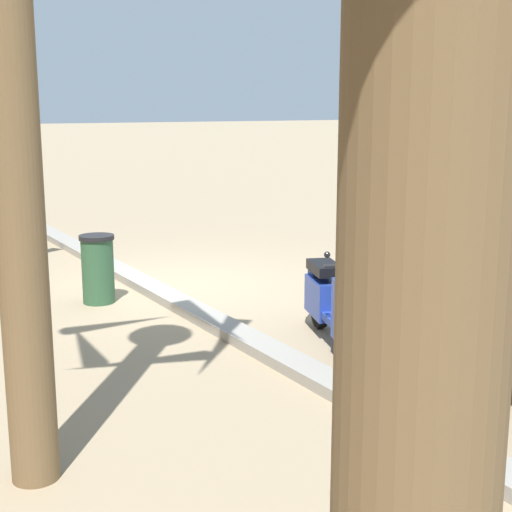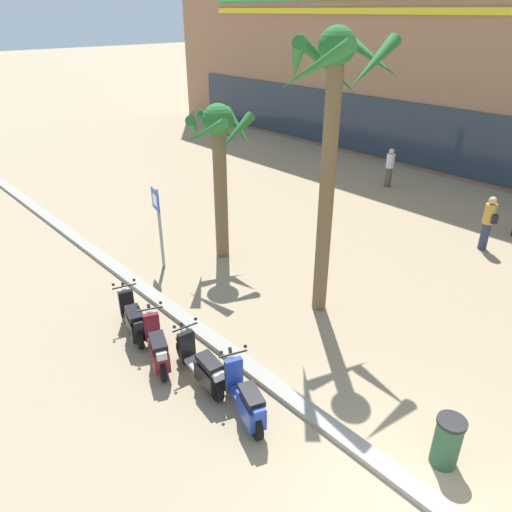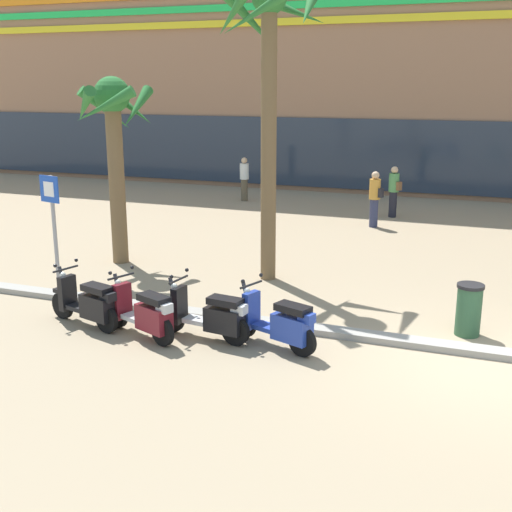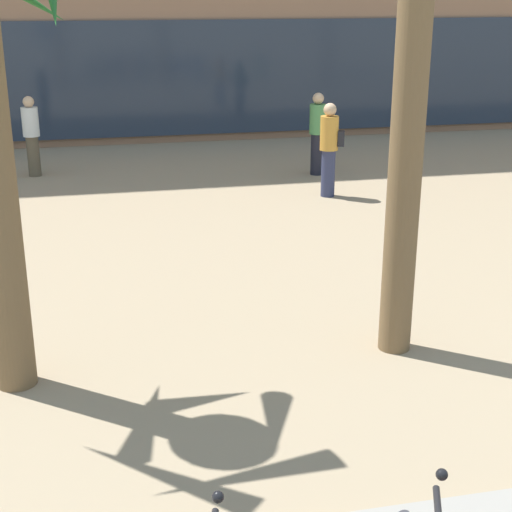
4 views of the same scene
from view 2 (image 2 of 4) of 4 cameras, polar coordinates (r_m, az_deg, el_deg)
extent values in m
cube|color=gray|center=(8.67, 20.50, -25.93)|extent=(60.00, 0.36, 0.12)
cylinder|color=black|center=(12.18, -15.12, -6.18)|extent=(0.53, 0.24, 0.52)
cylinder|color=black|center=(11.15, -13.69, -9.42)|extent=(0.53, 0.24, 0.52)
cube|color=black|center=(11.67, -14.53, -7.36)|extent=(0.65, 0.43, 0.08)
cube|color=black|center=(11.22, -14.07, -8.06)|extent=(0.74, 0.49, 0.45)
cube|color=black|center=(11.01, -14.25, -6.58)|extent=(0.66, 0.45, 0.12)
cube|color=black|center=(11.87, -15.10, -5.44)|extent=(0.23, 0.37, 0.66)
cube|color=black|center=(12.03, -15.29, -5.02)|extent=(0.35, 0.24, 0.08)
cylinder|color=#333338|center=(11.86, -15.27, -4.64)|extent=(0.29, 0.15, 0.69)
cylinder|color=black|center=(11.63, -15.37, -3.49)|extent=(0.19, 0.55, 0.04)
sphere|color=white|center=(11.79, -15.40, -3.85)|extent=(0.12, 0.12, 0.12)
cube|color=black|center=(10.83, -13.85, -7.77)|extent=(0.29, 0.26, 0.16)
sphere|color=black|center=(11.53, -16.58, -3.27)|extent=(0.07, 0.07, 0.07)
sphere|color=black|center=(11.59, -14.27, -2.77)|extent=(0.07, 0.07, 0.07)
cylinder|color=black|center=(11.23, -12.26, -8.93)|extent=(0.52, 0.29, 0.52)
cylinder|color=black|center=(10.21, -11.05, -13.01)|extent=(0.52, 0.29, 0.52)
cube|color=silver|center=(10.72, -11.76, -10.46)|extent=(0.66, 0.48, 0.08)
cube|color=maroon|center=(10.27, -11.37, -11.47)|extent=(0.75, 0.55, 0.45)
cube|color=black|center=(10.03, -11.54, -9.91)|extent=(0.67, 0.50, 0.12)
cube|color=maroon|center=(10.92, -12.25, -8.23)|extent=(0.26, 0.37, 0.66)
cube|color=maroon|center=(11.07, -12.40, -7.71)|extent=(0.36, 0.27, 0.08)
cylinder|color=#333338|center=(10.90, -12.40, -7.35)|extent=(0.29, 0.17, 0.69)
cylinder|color=black|center=(10.66, -12.50, -6.16)|extent=(0.25, 0.53, 0.04)
sphere|color=white|center=(10.82, -12.51, -6.51)|extent=(0.12, 0.12, 0.12)
cube|color=silver|center=(9.87, -11.20, -11.31)|extent=(0.30, 0.28, 0.16)
sphere|color=black|center=(10.56, -13.83, -5.89)|extent=(0.07, 0.07, 0.07)
sphere|color=black|center=(10.60, -11.27, -5.46)|extent=(0.07, 0.07, 0.07)
cylinder|color=black|center=(10.55, -8.59, -11.24)|extent=(0.53, 0.17, 0.52)
cylinder|color=black|center=(9.64, -4.84, -15.39)|extent=(0.53, 0.17, 0.52)
cube|color=silver|center=(10.08, -6.98, -12.82)|extent=(0.63, 0.35, 0.08)
cube|color=black|center=(9.68, -5.56, -13.94)|extent=(0.72, 0.40, 0.43)
cube|color=black|center=(9.44, -5.60, -12.42)|extent=(0.63, 0.37, 0.12)
cube|color=black|center=(10.25, -8.24, -10.50)|extent=(0.18, 0.36, 0.66)
cube|color=black|center=(10.38, -8.70, -9.99)|extent=(0.34, 0.20, 0.08)
cylinder|color=#333338|center=(10.21, -8.50, -9.60)|extent=(0.29, 0.11, 0.69)
cylinder|color=black|center=(9.97, -8.42, -8.36)|extent=(0.11, 0.56, 0.04)
sphere|color=white|center=(10.12, -8.62, -8.73)|extent=(0.12, 0.12, 0.12)
cube|color=silver|center=(9.31, -4.69, -13.81)|extent=(0.26, 0.23, 0.16)
sphere|color=black|center=(9.80, -9.67, -8.29)|extent=(0.07, 0.07, 0.07)
sphere|color=black|center=(9.97, -7.18, -7.42)|extent=(0.07, 0.07, 0.07)
cylinder|color=black|center=(9.82, -3.00, -14.38)|extent=(0.52, 0.27, 0.52)
cylinder|color=black|center=(8.95, -0.03, -19.46)|extent=(0.52, 0.27, 0.52)
cube|color=#233D9E|center=(9.36, -1.72, -16.34)|extent=(0.66, 0.47, 0.08)
cube|color=#233D9E|center=(8.96, -0.59, -17.74)|extent=(0.75, 0.53, 0.44)
cube|color=black|center=(8.70, -0.55, -16.16)|extent=(0.67, 0.48, 0.12)
cube|color=#233D9E|center=(9.50, -2.67, -13.74)|extent=(0.25, 0.37, 0.66)
cube|color=#233D9E|center=(9.63, -3.04, -13.08)|extent=(0.36, 0.26, 0.08)
cylinder|color=#333338|center=(9.46, -2.86, -12.76)|extent=(0.29, 0.16, 0.69)
cylinder|color=black|center=(9.20, -2.73, -11.52)|extent=(0.23, 0.54, 0.04)
sphere|color=white|center=(9.36, -2.92, -11.84)|extent=(0.12, 0.12, 0.12)
cube|color=#233D9E|center=(8.59, 0.19, -17.84)|extent=(0.29, 0.27, 0.16)
sphere|color=black|center=(9.05, -4.16, -11.35)|extent=(0.07, 0.07, 0.07)
sphere|color=black|center=(9.17, -1.27, -10.66)|extent=(0.07, 0.07, 0.07)
cylinder|color=#939399|center=(13.96, -11.28, 3.13)|extent=(0.09, 0.09, 2.40)
cube|color=#1947B7|center=(13.61, -11.85, 6.55)|extent=(0.59, 0.16, 0.60)
cube|color=white|center=(13.60, -11.91, 6.53)|extent=(0.32, 0.09, 0.33)
cylinder|color=brown|center=(14.12, -4.22, 7.63)|extent=(0.39, 0.39, 4.11)
sphere|color=#286B2D|center=(13.57, -4.52, 15.84)|extent=(0.86, 0.86, 0.86)
cone|color=#286B2D|center=(13.17, -2.58, 14.23)|extent=(0.37, 1.43, 1.03)
cone|color=#286B2D|center=(13.95, -2.14, 14.99)|extent=(1.44, 0.47, 1.02)
cone|color=#286B2D|center=(14.22, -4.39, 14.87)|extent=(1.08, 1.21, 1.15)
cone|color=#286B2D|center=(13.69, -7.32, 14.74)|extent=(1.26, 1.19, 0.95)
cone|color=#286B2D|center=(13.09, -6.16, 14.29)|extent=(1.48, 0.72, 0.92)
cylinder|color=brown|center=(11.07, 8.38, 7.37)|extent=(0.34, 0.34, 6.14)
sphere|color=#286B2D|center=(10.45, 9.60, 23.39)|extent=(0.76, 0.76, 0.76)
cone|color=#286B2D|center=(10.08, 13.81, 21.40)|extent=(0.56, 1.78, 0.98)
cone|color=#286B2D|center=(10.99, 13.31, 22.15)|extent=(1.80, 0.71, 0.88)
cone|color=#286B2D|center=(11.16, 8.59, 21.20)|extent=(1.19, 1.39, 1.38)
cone|color=#286B2D|center=(10.40, 4.78, 21.85)|extent=(1.44, 1.39, 1.09)
cone|color=#286B2D|center=(9.82, 6.88, 21.31)|extent=(1.72, 0.51, 1.13)
cylinder|color=brown|center=(21.45, 15.42, 9.00)|extent=(0.26, 0.26, 0.84)
cylinder|color=silver|center=(21.24, 15.66, 10.83)|extent=(0.34, 0.34, 0.59)
sphere|color=tan|center=(21.14, 15.80, 11.89)|extent=(0.23, 0.23, 0.23)
cylinder|color=#2D3351|center=(16.69, 25.47, 2.15)|extent=(0.26, 0.26, 0.88)
cylinder|color=gold|center=(16.42, 25.99, 4.53)|extent=(0.34, 0.34, 0.62)
sphere|color=tan|center=(16.28, 26.29, 5.92)|extent=(0.24, 0.24, 0.24)
cube|color=black|center=(16.32, 26.46, 3.93)|extent=(0.17, 0.19, 0.28)
cylinder|color=#2D5638|center=(9.00, 21.70, -19.90)|extent=(0.44, 0.44, 0.90)
cylinder|color=black|center=(8.68, 22.25, -17.76)|extent=(0.48, 0.48, 0.06)
camera|label=1|loc=(15.46, -3.71, 11.86)|focal=51.78mm
camera|label=3|loc=(6.28, -101.59, -30.74)|focal=45.80mm
camera|label=4|loc=(10.18, -34.51, 4.81)|focal=53.97mm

